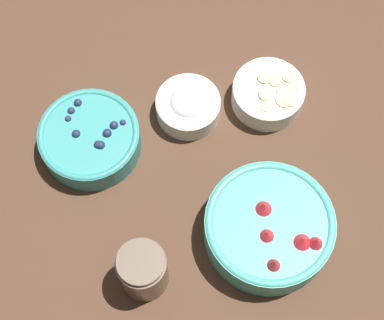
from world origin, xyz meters
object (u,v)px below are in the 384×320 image
Objects in this scene: bowl_strawberries at (269,227)px; bowl_blueberries at (90,138)px; bowl_bananas at (268,93)px; bowl_cream at (188,105)px; jar_chocolate at (143,271)px.

bowl_blueberries is at bearing -15.38° from bowl_strawberries.
bowl_cream reaches higher than bowl_bananas.
jar_chocolate reaches higher than bowl_blueberries.
bowl_bananas is 0.15m from bowl_cream.
jar_chocolate reaches higher than bowl_bananas.
bowl_cream is at bearing -145.43° from bowl_blueberries.
bowl_cream is (0.18, -0.20, -0.01)m from bowl_strawberries.
bowl_blueberries is 0.19m from bowl_cream.
bowl_strawberries reaches higher than bowl_cream.
bowl_bananas is at bearing -109.95° from jar_chocolate.
bowl_bananas is 1.21× the size of jar_chocolate.
bowl_blueberries is at bearing -53.90° from jar_chocolate.
bowl_strawberries is 0.26m from bowl_bananas.
bowl_bananas is 1.12× the size of bowl_cream.
jar_chocolate is (0.18, 0.12, 0.01)m from bowl_strawberries.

